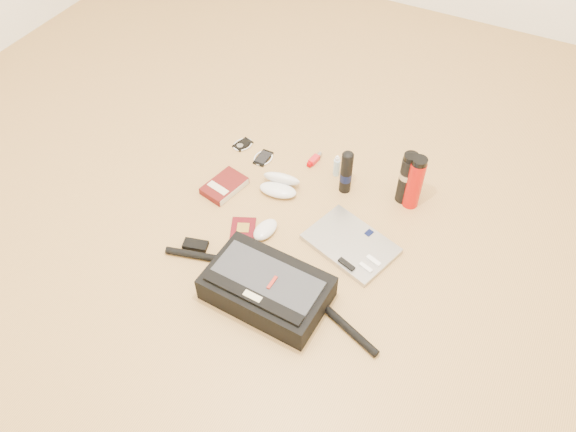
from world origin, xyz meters
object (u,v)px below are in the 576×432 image
(thermos_black, at_px, (407,178))
(thermos_red, at_px, (415,183))
(book, at_px, (225,186))
(messenger_bag, at_px, (266,287))
(laptop, at_px, (351,244))

(thermos_black, relative_size, thermos_red, 0.98)
(book, height_order, thermos_black, thermos_black)
(thermos_red, bearing_deg, messenger_bag, -114.80)
(messenger_bag, height_order, laptop, messenger_bag)
(thermos_black, bearing_deg, messenger_bag, -111.76)
(messenger_bag, height_order, thermos_red, thermos_red)
(messenger_bag, bearing_deg, thermos_red, 67.99)
(laptop, bearing_deg, messenger_bag, -99.13)
(thermos_black, bearing_deg, thermos_red, -19.34)
(messenger_bag, relative_size, book, 4.35)
(thermos_black, xyz_separation_m, thermos_red, (0.04, -0.01, 0.00))
(thermos_red, bearing_deg, laptop, -112.30)
(thermos_red, bearing_deg, book, -159.23)
(laptop, bearing_deg, thermos_red, 85.55)
(book, relative_size, thermos_black, 0.83)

